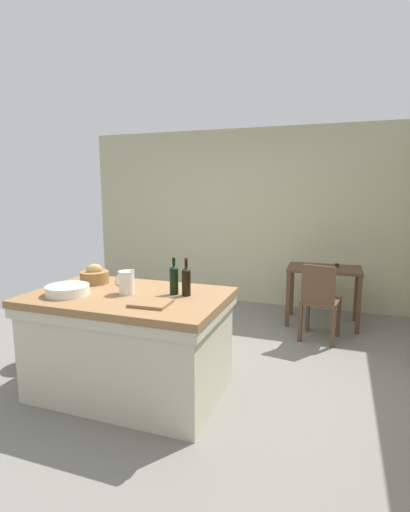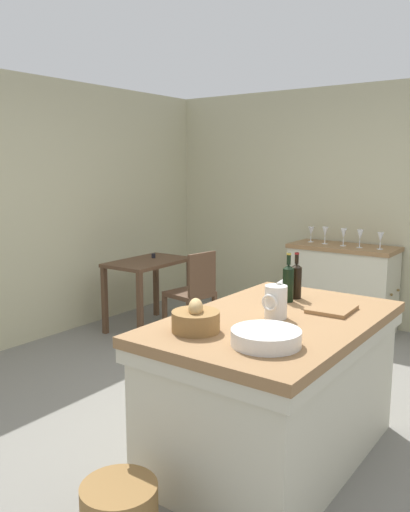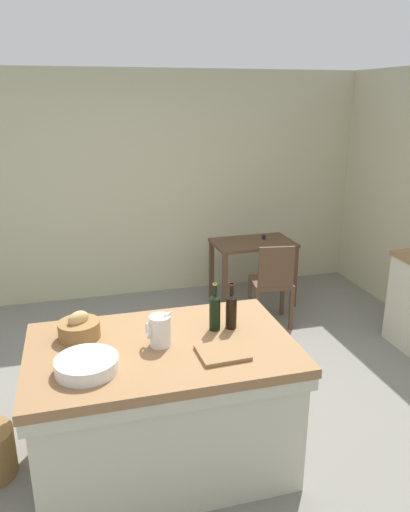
% 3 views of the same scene
% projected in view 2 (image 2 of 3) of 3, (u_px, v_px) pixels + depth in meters
% --- Properties ---
extents(ground_plane, '(6.76, 6.76, 0.00)m').
position_uv_depth(ground_plane, '(248.00, 410.00, 3.76)').
color(ground_plane, slate).
extents(wall_back, '(5.32, 0.12, 2.60)m').
position_uv_depth(wall_back, '(20.00, 212.00, 5.05)').
color(wall_back, '#B7B28E').
rests_on(wall_back, ground).
extents(wall_right, '(0.12, 5.20, 2.60)m').
position_uv_depth(wall_right, '(376.00, 207.00, 5.61)').
color(wall_right, '#B7B28E').
rests_on(wall_right, ground).
extents(island_table, '(1.62, 1.02, 0.87)m').
position_uv_depth(island_table, '(274.00, 382.00, 3.10)').
color(island_table, olive).
rests_on(island_table, ground).
extents(side_cabinet, '(0.52, 1.13, 0.91)m').
position_uv_depth(side_cabinet, '(342.00, 287.00, 5.61)').
color(side_cabinet, olive).
rests_on(side_cabinet, ground).
extents(writing_desk, '(0.91, 0.58, 0.79)m').
position_uv_depth(writing_desk, '(148.00, 272.00, 5.59)').
color(writing_desk, '#513826').
rests_on(writing_desk, ground).
extents(wooden_chair, '(0.46, 0.46, 0.90)m').
position_uv_depth(wooden_chair, '(194.00, 292.00, 5.25)').
color(wooden_chair, '#513826').
rests_on(wooden_chair, ground).
extents(pitcher, '(0.17, 0.13, 0.23)m').
position_uv_depth(pitcher, '(276.00, 301.00, 3.01)').
color(pitcher, silver).
rests_on(pitcher, island_table).
extents(wash_bowl, '(0.35, 0.35, 0.08)m').
position_uv_depth(wash_bowl, '(266.00, 337.00, 2.56)').
color(wash_bowl, silver).
rests_on(wash_bowl, island_table).
extents(bread_basket, '(0.26, 0.26, 0.18)m').
position_uv_depth(bread_basket, '(196.00, 320.00, 2.77)').
color(bread_basket, olive).
rests_on(bread_basket, island_table).
extents(cutting_board, '(0.29, 0.26, 0.02)m').
position_uv_depth(cutting_board, '(332.00, 309.00, 3.17)').
color(cutting_board, olive).
rests_on(cutting_board, island_table).
extents(wine_bottle_dark, '(0.07, 0.07, 0.31)m').
position_uv_depth(wine_bottle_dark, '(296.00, 280.00, 3.46)').
color(wine_bottle_dark, black).
rests_on(wine_bottle_dark, island_table).
extents(wine_bottle_amber, '(0.07, 0.07, 0.32)m').
position_uv_depth(wine_bottle_amber, '(288.00, 282.00, 3.37)').
color(wine_bottle_amber, black).
rests_on(wine_bottle_amber, island_table).
extents(wine_glass_far_left, '(0.07, 0.07, 0.17)m').
position_uv_depth(wine_glass_far_left, '(380.00, 238.00, 5.26)').
color(wine_glass_far_left, white).
rests_on(wine_glass_far_left, side_cabinet).
extents(wine_glass_left, '(0.07, 0.07, 0.19)m').
position_uv_depth(wine_glass_left, '(360.00, 235.00, 5.35)').
color(wine_glass_left, white).
rests_on(wine_glass_left, side_cabinet).
extents(wine_glass_middle, '(0.07, 0.07, 0.19)m').
position_uv_depth(wine_glass_middle, '(344.00, 234.00, 5.48)').
color(wine_glass_middle, white).
rests_on(wine_glass_middle, side_cabinet).
extents(wine_glass_right, '(0.07, 0.07, 0.19)m').
position_uv_depth(wine_glass_right, '(325.00, 232.00, 5.62)').
color(wine_glass_right, white).
rests_on(wine_glass_right, side_cabinet).
extents(wine_glass_far_right, '(0.07, 0.07, 0.17)m').
position_uv_depth(wine_glass_far_right, '(311.00, 231.00, 5.76)').
color(wine_glass_far_right, white).
rests_on(wine_glass_far_right, side_cabinet).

